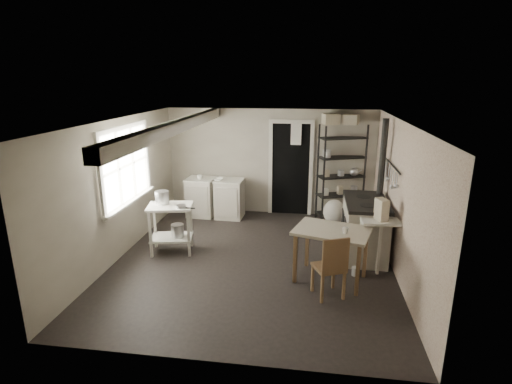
# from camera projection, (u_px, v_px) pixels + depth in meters

# --- Properties ---
(floor) EXTENTS (5.00, 5.00, 0.00)m
(floor) POSITION_uv_depth(u_px,v_px,m) (253.00, 260.00, 6.65)
(floor) COLOR black
(floor) RESTS_ON ground
(ceiling) EXTENTS (5.00, 5.00, 0.00)m
(ceiling) POSITION_uv_depth(u_px,v_px,m) (253.00, 121.00, 6.01)
(ceiling) COLOR silver
(ceiling) RESTS_ON wall_back
(wall_back) EXTENTS (4.50, 0.02, 2.30)m
(wall_back) POSITION_uv_depth(u_px,v_px,m) (270.00, 162.00, 8.71)
(wall_back) COLOR #B1A997
(wall_back) RESTS_ON ground
(wall_front) EXTENTS (4.50, 0.02, 2.30)m
(wall_front) POSITION_uv_depth(u_px,v_px,m) (216.00, 265.00, 3.95)
(wall_front) COLOR #B1A997
(wall_front) RESTS_ON ground
(wall_left) EXTENTS (0.02, 5.00, 2.30)m
(wall_left) POSITION_uv_depth(u_px,v_px,m) (120.00, 189.00, 6.64)
(wall_left) COLOR #B1A997
(wall_left) RESTS_ON ground
(wall_right) EXTENTS (0.02, 5.00, 2.30)m
(wall_right) POSITION_uv_depth(u_px,v_px,m) (400.00, 200.00, 6.03)
(wall_right) COLOR #B1A997
(wall_right) RESTS_ON ground
(window) EXTENTS (0.12, 1.76, 1.28)m
(window) POSITION_uv_depth(u_px,v_px,m) (125.00, 166.00, 6.72)
(window) COLOR silver
(window) RESTS_ON wall_left
(doorway) EXTENTS (0.96, 0.10, 2.08)m
(doorway) POSITION_uv_depth(u_px,v_px,m) (291.00, 170.00, 8.66)
(doorway) COLOR silver
(doorway) RESTS_ON ground
(ceiling_beam) EXTENTS (0.18, 5.00, 0.18)m
(ceiling_beam) POSITION_uv_depth(u_px,v_px,m) (177.00, 126.00, 6.20)
(ceiling_beam) COLOR silver
(ceiling_beam) RESTS_ON ceiling
(wallpaper_panel) EXTENTS (0.01, 5.00, 2.30)m
(wallpaper_panel) POSITION_uv_depth(u_px,v_px,m) (400.00, 200.00, 6.03)
(wallpaper_panel) COLOR beige
(wallpaper_panel) RESTS_ON wall_right
(utensil_rail) EXTENTS (0.06, 1.20, 0.44)m
(utensil_rail) POSITION_uv_depth(u_px,v_px,m) (392.00, 166.00, 6.49)
(utensil_rail) COLOR silver
(utensil_rail) RESTS_ON wall_right
(prep_table) EXTENTS (0.83, 0.67, 0.85)m
(prep_table) POSITION_uv_depth(u_px,v_px,m) (171.00, 230.00, 6.88)
(prep_table) COLOR silver
(prep_table) RESTS_ON ground
(stockpot) EXTENTS (0.30, 0.30, 0.25)m
(stockpot) POSITION_uv_depth(u_px,v_px,m) (162.00, 198.00, 6.84)
(stockpot) COLOR silver
(stockpot) RESTS_ON prep_table
(saucepan) EXTENTS (0.21, 0.21, 0.10)m
(saucepan) POSITION_uv_depth(u_px,v_px,m) (181.00, 208.00, 6.63)
(saucepan) COLOR silver
(saucepan) RESTS_ON prep_table
(bucket) EXTENTS (0.25, 0.25, 0.24)m
(bucket) POSITION_uv_depth(u_px,v_px,m) (178.00, 231.00, 6.88)
(bucket) COLOR silver
(bucket) RESTS_ON prep_table
(base_cabinets) EXTENTS (1.30, 0.61, 0.84)m
(base_cabinets) POSITION_uv_depth(u_px,v_px,m) (215.00, 196.00, 8.64)
(base_cabinets) COLOR beige
(base_cabinets) RESTS_ON ground
(mixing_bowl) EXTENTS (0.31, 0.31, 0.07)m
(mixing_bowl) POSITION_uv_depth(u_px,v_px,m) (218.00, 175.00, 8.39)
(mixing_bowl) COLOR white
(mixing_bowl) RESTS_ON base_cabinets
(counter_cup) EXTENTS (0.12, 0.12, 0.09)m
(counter_cup) POSITION_uv_depth(u_px,v_px,m) (199.00, 173.00, 8.49)
(counter_cup) COLOR white
(counter_cup) RESTS_ON base_cabinets
(shelf_rack) EXTENTS (1.02, 0.70, 2.02)m
(shelf_rack) POSITION_uv_depth(u_px,v_px,m) (341.00, 175.00, 8.37)
(shelf_rack) COLOR black
(shelf_rack) RESTS_ON ground
(shelf_jar) EXTENTS (0.11, 0.11, 0.21)m
(shelf_jar) POSITION_uv_depth(u_px,v_px,m) (325.00, 155.00, 8.29)
(shelf_jar) COLOR white
(shelf_jar) RESTS_ON shelf_rack
(storage_box_a) EXTENTS (0.37, 0.34, 0.21)m
(storage_box_a) POSITION_uv_depth(u_px,v_px,m) (331.00, 125.00, 8.09)
(storage_box_a) COLOR beige
(storage_box_a) RESTS_ON shelf_rack
(storage_box_b) EXTENTS (0.37, 0.36, 0.19)m
(storage_box_b) POSITION_uv_depth(u_px,v_px,m) (350.00, 126.00, 8.10)
(storage_box_b) COLOR beige
(storage_box_b) RESTS_ON shelf_rack
(stove) EXTENTS (0.68, 1.23, 0.97)m
(stove) POSITION_uv_depth(u_px,v_px,m) (364.00, 230.00, 6.76)
(stove) COLOR beige
(stove) RESTS_ON ground
(stovepipe) EXTENTS (0.13, 0.13, 1.47)m
(stovepipe) POSITION_uv_depth(u_px,v_px,m) (383.00, 159.00, 6.83)
(stovepipe) COLOR black
(stovepipe) RESTS_ON stove
(side_ledge) EXTENTS (0.59, 0.34, 0.88)m
(side_ledge) POSITION_uv_depth(u_px,v_px,m) (378.00, 248.00, 6.08)
(side_ledge) COLOR silver
(side_ledge) RESTS_ON ground
(oats_box) EXTENTS (0.20, 0.25, 0.33)m
(oats_box) POSITION_uv_depth(u_px,v_px,m) (381.00, 212.00, 5.94)
(oats_box) COLOR beige
(oats_box) RESTS_ON side_ledge
(work_table) EXTENTS (1.22, 1.01, 0.80)m
(work_table) POSITION_uv_depth(u_px,v_px,m) (331.00, 256.00, 5.92)
(work_table) COLOR beige
(work_table) RESTS_ON ground
(table_cup) EXTENTS (0.11, 0.11, 0.09)m
(table_cup) POSITION_uv_depth(u_px,v_px,m) (345.00, 233.00, 5.66)
(table_cup) COLOR white
(table_cup) RESTS_ON work_table
(chair) EXTENTS (0.51, 0.52, 0.92)m
(chair) POSITION_uv_depth(u_px,v_px,m) (329.00, 264.00, 5.45)
(chair) COLOR brown
(chair) RESTS_ON ground
(flour_sack) EXTENTS (0.50, 0.45, 0.53)m
(flour_sack) POSITION_uv_depth(u_px,v_px,m) (334.00, 213.00, 8.22)
(flour_sack) COLOR silver
(flour_sack) RESTS_ON ground
(floor_crock) EXTENTS (0.14, 0.14, 0.14)m
(floor_crock) POSITION_uv_depth(u_px,v_px,m) (355.00, 271.00, 6.12)
(floor_crock) COLOR white
(floor_crock) RESTS_ON ground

